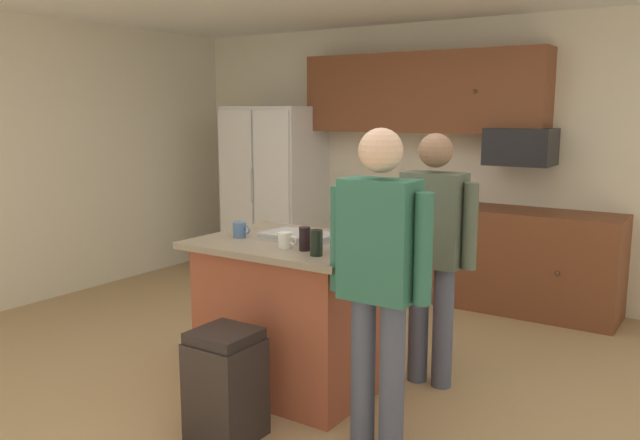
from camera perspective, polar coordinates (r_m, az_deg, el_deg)
The scene contains 16 objects.
floor at distance 4.28m, azimuth -1.90°, elevation -14.70°, with size 7.04×7.04×0.00m, color tan.
back_wall at distance 6.41m, azimuth 12.74°, elevation 5.25°, with size 6.40×0.10×2.60m, color beige.
cabinet_run_upper at distance 6.37m, azimuth 8.87°, elevation 10.98°, with size 2.40×0.38×0.75m.
cabinet_run_lower at distance 6.04m, azimuth 16.67°, elevation -3.34°, with size 1.80×0.63×0.90m.
refrigerator at distance 7.06m, azimuth -4.00°, elevation 2.60°, with size 0.94×0.76×1.80m.
microwave_over_range at distance 5.93m, azimuth 17.20°, elevation 6.17°, with size 0.56×0.40×0.32m, color black.
kitchen_island at distance 4.17m, azimuth -2.30°, elevation -8.22°, with size 1.16×0.93×0.96m.
person_guest_by_door at distance 3.30m, azimuth 5.19°, elevation -4.36°, with size 0.57×0.22×1.68m.
person_elder_center at distance 4.16m, azimuth 9.88°, elevation -2.02°, with size 0.57×0.22×1.63m.
glass_stout_tall at distance 3.61m, azimuth -0.32°, elevation -2.01°, with size 0.07×0.07×0.15m.
glass_dark_ale at distance 3.71m, azimuth 1.62°, elevation -1.84°, with size 0.07×0.07×0.13m.
glass_pilsner at distance 3.74m, azimuth -1.36°, elevation -1.67°, with size 0.07×0.07×0.14m.
mug_blue_stoneware at distance 4.16m, azimuth -7.05°, elevation -0.85°, with size 0.13×0.08×0.10m.
mug_ceramic_white at distance 3.81m, azimuth -3.04°, elevation -1.78°, with size 0.13×0.08×0.09m.
serving_tray at distance 4.07m, azimuth -1.78°, elevation -1.42°, with size 0.44×0.30×0.04m.
trash_bin at distance 3.64m, azimuth -8.27°, elevation -14.15°, with size 0.34×0.34×0.61m.
Camera 1 is at (2.27, -3.18, 1.77)m, focal length 36.46 mm.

